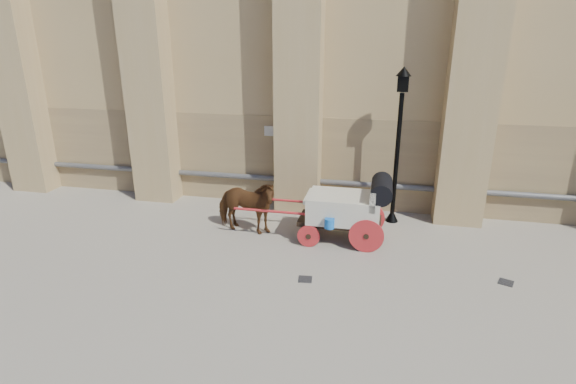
# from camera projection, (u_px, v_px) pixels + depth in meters

# --- Properties ---
(ground) EXTENTS (90.00, 90.00, 0.00)m
(ground) POSITION_uv_depth(u_px,v_px,m) (309.00, 262.00, 11.47)
(ground) COLOR gray
(ground) RESTS_ON ground
(horse) EXTENTS (2.05, 1.14, 1.65)m
(horse) POSITION_uv_depth(u_px,v_px,m) (246.00, 206.00, 12.92)
(horse) COLOR brown
(horse) RESTS_ON ground
(carriage) EXTENTS (4.30, 1.52, 1.88)m
(carriage) POSITION_uv_depth(u_px,v_px,m) (349.00, 207.00, 12.35)
(carriage) COLOR black
(carriage) RESTS_ON ground
(street_lamp) EXTENTS (0.44, 0.44, 4.66)m
(street_lamp) POSITION_uv_depth(u_px,v_px,m) (398.00, 143.00, 13.16)
(street_lamp) COLOR black
(street_lamp) RESTS_ON ground
(drain_grate_near) EXTENTS (0.35, 0.35, 0.01)m
(drain_grate_near) POSITION_uv_depth(u_px,v_px,m) (305.00, 279.00, 10.64)
(drain_grate_near) COLOR black
(drain_grate_near) RESTS_ON ground
(drain_grate_far) EXTENTS (0.41, 0.41, 0.01)m
(drain_grate_far) POSITION_uv_depth(u_px,v_px,m) (506.00, 282.00, 10.50)
(drain_grate_far) COLOR black
(drain_grate_far) RESTS_ON ground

